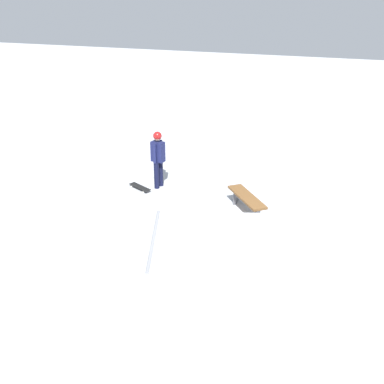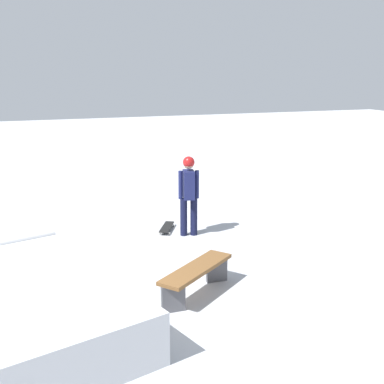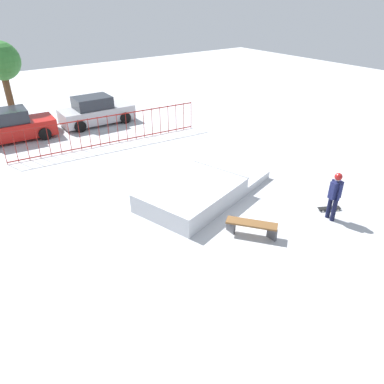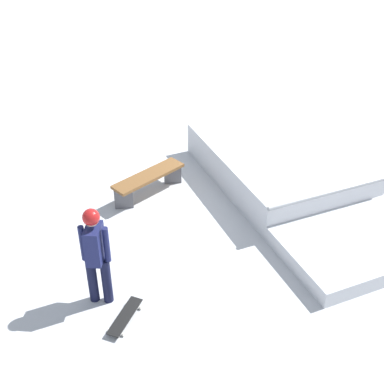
{
  "view_description": "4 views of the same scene",
  "coord_description": "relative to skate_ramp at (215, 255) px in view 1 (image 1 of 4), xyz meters",
  "views": [
    {
      "loc": [
        -1.86,
        9.03,
        5.89
      ],
      "look_at": [
        1.44,
        -1.48,
        0.9
      ],
      "focal_mm": 45.4,
      "sensor_mm": 36.0,
      "label": 1
    },
    {
      "loc": [
        -6.68,
        0.04,
        3.52
      ],
      "look_at": [
        2.93,
        -3.46,
        1.0
      ],
      "focal_mm": 47.21,
      "sensor_mm": 36.0,
      "label": 2
    },
    {
      "loc": [
        -6.85,
        -9.11,
        6.84
      ],
      "look_at": [
        -0.22,
        -0.03,
        0.6
      ],
      "focal_mm": 34.08,
      "sensor_mm": 36.0,
      "label": 3
    },
    {
      "loc": [
        8.99,
        -2.75,
        5.86
      ],
      "look_at": [
        1.6,
        -1.85,
        0.9
      ],
      "focal_mm": 48.09,
      "sensor_mm": 36.0,
      "label": 4
    }
  ],
  "objects": [
    {
      "name": "ground_plane",
      "position": [
        -0.36,
        -0.31,
        -0.32
      ],
      "size": [
        60.0,
        60.0,
        0.0
      ],
      "primitive_type": "plane",
      "color": "#B7BABF"
    },
    {
      "name": "skate_ramp",
      "position": [
        0.0,
        0.0,
        0.0
      ],
      "size": [
        5.91,
        4.0,
        0.74
      ],
      "rotation": [
        0.0,
        0.0,
        0.28
      ],
      "color": "silver",
      "rests_on": "ground"
    },
    {
      "name": "skater",
      "position": [
        2.75,
        -3.76,
        0.69
      ],
      "size": [
        0.42,
        0.43,
        1.73
      ],
      "rotation": [
        0.0,
        0.0,
        6.07
      ],
      "color": "black",
      "rests_on": "ground"
    },
    {
      "name": "skateboard",
      "position": [
        3.21,
        -3.4,
        -0.24
      ],
      "size": [
        0.8,
        0.55,
        0.09
      ],
      "rotation": [
        0.0,
        0.0,
        5.79
      ],
      "color": "black",
      "rests_on": "ground"
    },
    {
      "name": "park_bench",
      "position": [
        -0.11,
        -2.87,
        0.04
      ],
      "size": [
        1.29,
        1.51,
        0.48
      ],
      "rotation": [
        0.0,
        0.0,
        5.37
      ],
      "color": "brown",
      "rests_on": "ground"
    }
  ]
}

